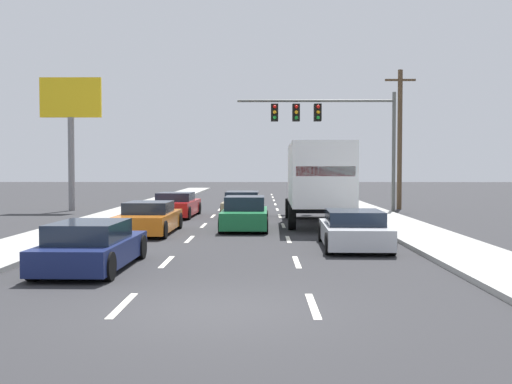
# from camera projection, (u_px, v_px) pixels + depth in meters

# --- Properties ---
(ground_plane) EXTENTS (140.00, 140.00, 0.00)m
(ground_plane) POSITION_uv_depth(u_px,v_px,m) (248.00, 210.00, 35.43)
(ground_plane) COLOR #2B2B2D
(sidewalk_right) EXTENTS (2.48, 80.00, 0.14)m
(sidewalk_right) POSITION_uv_depth(u_px,v_px,m) (375.00, 215.00, 30.37)
(sidewalk_right) COLOR #9E9E99
(sidewalk_right) RESTS_ON ground_plane
(sidewalk_left) EXTENTS (2.48, 80.00, 0.14)m
(sidewalk_left) POSITION_uv_depth(u_px,v_px,m) (118.00, 215.00, 30.49)
(sidewalk_left) COLOR #9E9E99
(sidewalk_left) RESTS_ON ground_plane
(lane_markings) EXTENTS (3.54, 52.00, 0.01)m
(lane_markings) POSITION_uv_depth(u_px,v_px,m) (246.00, 216.00, 30.76)
(lane_markings) COLOR silver
(lane_markings) RESTS_ON ground_plane
(car_red) EXTENTS (2.14, 4.72, 1.22)m
(car_red) POSITION_uv_depth(u_px,v_px,m) (176.00, 206.00, 30.35)
(car_red) COLOR red
(car_red) RESTS_ON ground_plane
(car_orange) EXTENTS (1.98, 4.67, 1.19)m
(car_orange) POSITION_uv_depth(u_px,v_px,m) (149.00, 219.00, 22.64)
(car_orange) COLOR orange
(car_orange) RESTS_ON ground_plane
(car_navy) EXTENTS (1.93, 4.36, 1.17)m
(car_navy) POSITION_uv_depth(u_px,v_px,m) (92.00, 247.00, 14.64)
(car_navy) COLOR #141E4C
(car_navy) RESTS_ON ground_plane
(car_tan) EXTENTS (2.06, 4.73, 1.25)m
(car_tan) POSITION_uv_depth(u_px,v_px,m) (243.00, 204.00, 31.12)
(car_tan) COLOR tan
(car_tan) RESTS_ON ground_plane
(car_green) EXTENTS (1.89, 4.41, 1.32)m
(car_green) POSITION_uv_depth(u_px,v_px,m) (245.00, 214.00, 24.17)
(car_green) COLOR #196B38
(car_green) RESTS_ON ground_plane
(box_truck) EXTENTS (2.72, 8.57, 3.47)m
(box_truck) POSITION_uv_depth(u_px,v_px,m) (317.00, 178.00, 26.01)
(box_truck) COLOR white
(box_truck) RESTS_ON ground_plane
(car_silver) EXTENTS (2.09, 4.26, 1.16)m
(car_silver) POSITION_uv_depth(u_px,v_px,m) (354.00, 230.00, 18.52)
(car_silver) COLOR #B7BABF
(car_silver) RESTS_ON ground_plane
(traffic_signal_mast) EXTENTS (8.81, 0.69, 6.66)m
(traffic_signal_mast) POSITION_uv_depth(u_px,v_px,m) (322.00, 120.00, 33.54)
(traffic_signal_mast) COLOR #595B56
(traffic_signal_mast) RESTS_ON ground_plane
(utility_pole_mid) EXTENTS (1.80, 0.28, 8.25)m
(utility_pole_mid) POSITION_uv_depth(u_px,v_px,m) (400.00, 137.00, 35.78)
(utility_pole_mid) COLOR brown
(utility_pole_mid) RESTS_ON ground_plane
(roadside_billboard) EXTENTS (3.51, 0.36, 7.62)m
(roadside_billboard) POSITION_uv_depth(u_px,v_px,m) (71.00, 118.00, 34.56)
(roadside_billboard) COLOR slate
(roadside_billboard) RESTS_ON ground_plane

